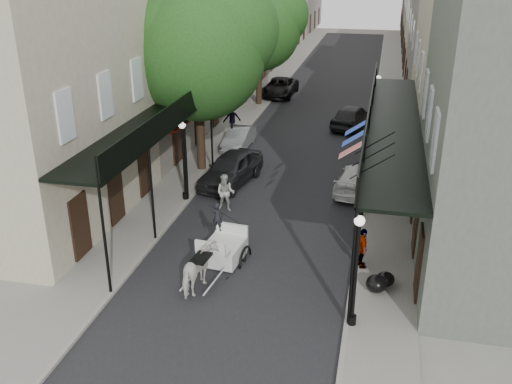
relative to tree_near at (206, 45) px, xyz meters
The scene contains 24 objects.
ground 12.78m from the tree_near, 67.59° to the right, with size 140.00×140.00×0.00m, color gray.
road 12.50m from the tree_near, 66.86° to the left, with size 8.00×90.00×0.01m, color black.
sidewalk_left 11.77m from the tree_near, 94.67° to the left, with size 2.20×90.00×0.12m, color gray.
sidewalk_right 14.91m from the tree_near, 46.88° to the left, with size 2.20×90.00×0.12m, color gray.
building_row_left 20.34m from the tree_near, 102.52° to the left, with size 5.00×80.00×10.50m, color #BAB295.
building_row_right 23.63m from the tree_near, 57.15° to the left, with size 5.00×80.00×10.50m, color gray.
gallery_left 4.06m from the tree_near, 100.49° to the right, with size 2.20×18.05×4.88m.
gallery_right 9.84m from the tree_near, 19.59° to the right, with size 2.20×18.05×4.88m.
tree_near is the anchor object (origin of this frame).
tree_far 14.02m from the tree_near, 90.19° to the left, with size 6.45×6.00×8.61m.
lamppost_right_near 15.39m from the tree_near, 55.73° to the right, with size 0.32×0.32×3.71m.
lamppost_left 6.10m from the tree_near, 88.66° to the right, with size 0.32×0.32×3.71m.
lamppost_right_far 12.24m from the tree_near, 43.31° to the left, with size 0.32×0.32×3.71m.
horse 12.92m from the tree_near, 74.54° to the right, with size 0.84×1.85×1.57m, color silver.
carriage 10.86m from the tree_near, 68.97° to the right, with size 1.77×2.44×2.62m.
pedestrian_walking 7.71m from the tree_near, 65.34° to the right, with size 0.84×0.65×1.72m, color #ABACA2.
pedestrian_sidewalk_left 8.55m from the tree_near, 94.66° to the left, with size 1.16×0.67×1.80m, color gray.
pedestrian_sidewalk_right 13.29m from the tree_near, 45.82° to the right, with size 0.90×0.38×1.54m, color gray.
car_left_near 6.14m from the tree_near, 45.72° to the right, with size 1.87×4.65×1.58m, color black.
car_left_mid 7.05m from the tree_near, 81.12° to the left, with size 1.26×3.62×1.19m, color gray.
car_left_far 17.99m from the tree_near, 87.99° to the left, with size 2.30×4.99×1.39m, color black.
car_right_near 9.82m from the tree_near, ahead, with size 1.77×4.35×1.26m, color silver.
car_right_far 12.99m from the tree_near, 54.36° to the left, with size 1.81×4.49×1.53m, color black.
trash_bags 14.82m from the tree_near, 47.73° to the right, with size 0.97×1.12×0.60m.
Camera 1 is at (4.44, -16.95, 10.84)m, focal length 40.00 mm.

